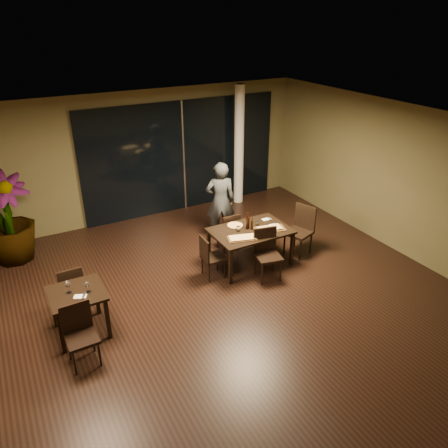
{
  "coord_description": "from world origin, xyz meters",
  "views": [
    {
      "loc": [
        -3.05,
        -5.54,
        4.57
      ],
      "look_at": [
        0.38,
        0.74,
        1.05
      ],
      "focal_mm": 35.0,
      "sensor_mm": 36.0,
      "label": 1
    }
  ],
  "objects_px": {
    "chair_main_right": "(301,227)",
    "chair_side_near": "(80,331)",
    "bottle_b": "(252,224)",
    "bottle_a": "(248,222)",
    "chair_main_left": "(210,255)",
    "chair_side_far": "(71,287)",
    "potted_plant": "(7,219)",
    "chair_main_near": "(267,251)",
    "side_table": "(77,299)",
    "main_table": "(250,233)",
    "bottle_c": "(248,220)",
    "diner": "(220,201)",
    "chair_main_far": "(229,230)"
  },
  "relations": [
    {
      "from": "side_table",
      "to": "chair_main_near",
      "type": "bearing_deg",
      "value": -0.34
    },
    {
      "from": "chair_side_near",
      "to": "potted_plant",
      "type": "distance_m",
      "value": 3.62
    },
    {
      "from": "chair_side_near",
      "to": "bottle_c",
      "type": "distance_m",
      "value": 3.73
    },
    {
      "from": "bottle_b",
      "to": "potted_plant",
      "type": "bearing_deg",
      "value": 149.61
    },
    {
      "from": "chair_main_near",
      "to": "bottle_a",
      "type": "height_order",
      "value": "bottle_a"
    },
    {
      "from": "chair_main_right",
      "to": "chair_side_far",
      "type": "xyz_separation_m",
      "value": [
        -4.55,
        0.22,
        -0.09
      ]
    },
    {
      "from": "chair_main_left",
      "to": "chair_main_right",
      "type": "distance_m",
      "value": 2.09
    },
    {
      "from": "chair_main_near",
      "to": "potted_plant",
      "type": "distance_m",
      "value": 5.09
    },
    {
      "from": "bottle_a",
      "to": "side_table",
      "type": "bearing_deg",
      "value": -170.34
    },
    {
      "from": "side_table",
      "to": "chair_main_left",
      "type": "bearing_deg",
      "value": 10.1
    },
    {
      "from": "chair_side_near",
      "to": "bottle_c",
      "type": "relative_size",
      "value": 2.77
    },
    {
      "from": "chair_main_near",
      "to": "diner",
      "type": "xyz_separation_m",
      "value": [
        -0.01,
        1.81,
        0.33
      ]
    },
    {
      "from": "chair_side_near",
      "to": "diner",
      "type": "relative_size",
      "value": 0.53
    },
    {
      "from": "chair_main_left",
      "to": "bottle_b",
      "type": "xyz_separation_m",
      "value": [
        0.96,
        0.07,
        0.4
      ]
    },
    {
      "from": "chair_main_near",
      "to": "chair_side_far",
      "type": "distance_m",
      "value": 3.49
    },
    {
      "from": "main_table",
      "to": "chair_side_near",
      "type": "height_order",
      "value": "chair_side_near"
    },
    {
      "from": "chair_side_near",
      "to": "chair_main_far",
      "type": "bearing_deg",
      "value": 25.69
    },
    {
      "from": "main_table",
      "to": "side_table",
      "type": "height_order",
      "value": "same"
    },
    {
      "from": "main_table",
      "to": "chair_main_right",
      "type": "distance_m",
      "value": 1.17
    },
    {
      "from": "chair_main_near",
      "to": "main_table",
      "type": "bearing_deg",
      "value": 105.67
    },
    {
      "from": "main_table",
      "to": "chair_main_left",
      "type": "bearing_deg",
      "value": -176.35
    },
    {
      "from": "chair_main_right",
      "to": "diner",
      "type": "height_order",
      "value": "diner"
    },
    {
      "from": "chair_side_near",
      "to": "side_table",
      "type": "bearing_deg",
      "value": 77.92
    },
    {
      "from": "chair_main_near",
      "to": "bottle_a",
      "type": "xyz_separation_m",
      "value": [
        -0.06,
        0.59,
        0.36
      ]
    },
    {
      "from": "bottle_b",
      "to": "bottle_a",
      "type": "bearing_deg",
      "value": 137.01
    },
    {
      "from": "bottle_b",
      "to": "chair_side_near",
      "type": "bearing_deg",
      "value": -162.3
    },
    {
      "from": "side_table",
      "to": "bottle_a",
      "type": "xyz_separation_m",
      "value": [
        3.37,
        0.57,
        0.28
      ]
    },
    {
      "from": "chair_main_right",
      "to": "potted_plant",
      "type": "relative_size",
      "value": 0.57
    },
    {
      "from": "chair_side_far",
      "to": "side_table",
      "type": "bearing_deg",
      "value": 88.46
    },
    {
      "from": "chair_main_right",
      "to": "potted_plant",
      "type": "height_order",
      "value": "potted_plant"
    },
    {
      "from": "chair_main_near",
      "to": "chair_main_left",
      "type": "bearing_deg",
      "value": 166.02
    },
    {
      "from": "side_table",
      "to": "chair_side_far",
      "type": "relative_size",
      "value": 0.93
    },
    {
      "from": "chair_side_far",
      "to": "diner",
      "type": "relative_size",
      "value": 0.49
    },
    {
      "from": "chair_side_far",
      "to": "potted_plant",
      "type": "distance_m",
      "value": 2.46
    },
    {
      "from": "side_table",
      "to": "bottle_b",
      "type": "relative_size",
      "value": 3.25
    },
    {
      "from": "chair_main_near",
      "to": "chair_main_right",
      "type": "xyz_separation_m",
      "value": [
        1.12,
        0.42,
        0.03
      ]
    },
    {
      "from": "diner",
      "to": "bottle_a",
      "type": "bearing_deg",
      "value": 107.6
    },
    {
      "from": "main_table",
      "to": "chair_main_right",
      "type": "xyz_separation_m",
      "value": [
        1.16,
        -0.1,
        -0.1
      ]
    },
    {
      "from": "potted_plant",
      "to": "chair_main_far",
      "type": "bearing_deg",
      "value": -24.11
    },
    {
      "from": "chair_side_far",
      "to": "potted_plant",
      "type": "bearing_deg",
      "value": -73.97
    },
    {
      "from": "chair_main_left",
      "to": "bottle_c",
      "type": "bearing_deg",
      "value": -78.12
    },
    {
      "from": "main_table",
      "to": "chair_side_far",
      "type": "relative_size",
      "value": 1.74
    },
    {
      "from": "main_table",
      "to": "chair_main_left",
      "type": "height_order",
      "value": "chair_main_left"
    },
    {
      "from": "potted_plant",
      "to": "bottle_a",
      "type": "height_order",
      "value": "potted_plant"
    },
    {
      "from": "main_table",
      "to": "chair_side_far",
      "type": "bearing_deg",
      "value": 178.09
    },
    {
      "from": "bottle_a",
      "to": "bottle_b",
      "type": "height_order",
      "value": "bottle_a"
    },
    {
      "from": "diner",
      "to": "chair_side_far",
      "type": "bearing_deg",
      "value": 39.06
    },
    {
      "from": "chair_main_right",
      "to": "bottle_b",
      "type": "bearing_deg",
      "value": -115.45
    },
    {
      "from": "chair_side_near",
      "to": "chair_main_right",
      "type": "bearing_deg",
      "value": 10.52
    },
    {
      "from": "chair_main_right",
      "to": "chair_side_near",
      "type": "height_order",
      "value": "chair_main_right"
    }
  ]
}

